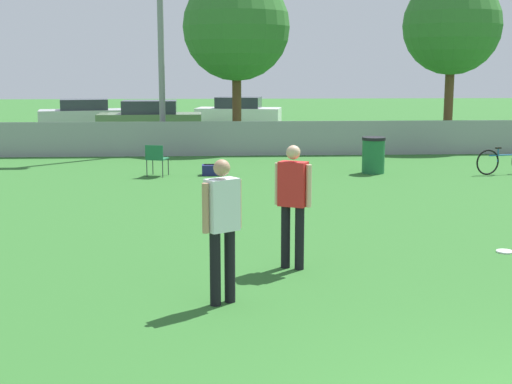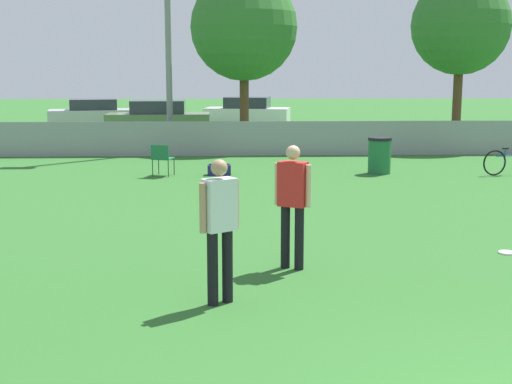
{
  "view_description": "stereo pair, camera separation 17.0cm",
  "coord_description": "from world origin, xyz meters",
  "px_view_note": "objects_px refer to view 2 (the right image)",
  "views": [
    {
      "loc": [
        -2.85,
        -4.67,
        2.79
      ],
      "look_at": [
        -2.29,
        5.25,
        1.05
      ],
      "focal_mm": 50.0,
      "sensor_mm": 36.0,
      "label": 1
    },
    {
      "loc": [
        -2.68,
        -4.67,
        2.79
      ],
      "look_at": [
        -2.29,
        5.25,
        1.05
      ],
      "focal_mm": 50.0,
      "sensor_mm": 36.0,
      "label": 2
    }
  ],
  "objects_px": {
    "tree_far_right": "(461,26)",
    "tree_near_pole": "(244,27)",
    "player_thrower_red": "(293,198)",
    "folding_chair_sideline": "(162,157)",
    "player_receiver_white": "(220,222)",
    "gear_bag_sideline": "(219,170)",
    "parked_car_olive": "(158,118)",
    "trash_bin": "(379,155)",
    "parked_car_white": "(247,112)",
    "parked_car_silver": "(94,114)",
    "frisbee_disc": "(507,253)"
  },
  "relations": [
    {
      "from": "tree_far_right",
      "to": "tree_near_pole",
      "type": "bearing_deg",
      "value": 179.19
    },
    {
      "from": "player_thrower_red",
      "to": "folding_chair_sideline",
      "type": "distance_m",
      "value": 9.13
    },
    {
      "from": "player_receiver_white",
      "to": "gear_bag_sideline",
      "type": "xyz_separation_m",
      "value": [
        -0.13,
        10.35,
        -0.87
      ]
    },
    {
      "from": "tree_near_pole",
      "to": "parked_car_olive",
      "type": "bearing_deg",
      "value": 126.64
    },
    {
      "from": "folding_chair_sideline",
      "to": "parked_car_olive",
      "type": "distance_m",
      "value": 11.61
    },
    {
      "from": "player_receiver_white",
      "to": "trash_bin",
      "type": "relative_size",
      "value": 1.81
    },
    {
      "from": "parked_car_olive",
      "to": "parked_car_white",
      "type": "height_order",
      "value": "parked_car_olive"
    },
    {
      "from": "tree_near_pole",
      "to": "gear_bag_sideline",
      "type": "distance_m",
      "value": 7.87
    },
    {
      "from": "trash_bin",
      "to": "tree_near_pole",
      "type": "bearing_deg",
      "value": 117.49
    },
    {
      "from": "tree_far_right",
      "to": "parked_car_white",
      "type": "relative_size",
      "value": 1.41
    },
    {
      "from": "parked_car_silver",
      "to": "parked_car_olive",
      "type": "height_order",
      "value": "parked_car_olive"
    },
    {
      "from": "tree_near_pole",
      "to": "gear_bag_sideline",
      "type": "bearing_deg",
      "value": -96.93
    },
    {
      "from": "tree_far_right",
      "to": "parked_car_olive",
      "type": "xyz_separation_m",
      "value": [
        -11.05,
        4.79,
        -3.53
      ]
    },
    {
      "from": "player_thrower_red",
      "to": "frisbee_disc",
      "type": "height_order",
      "value": "player_thrower_red"
    },
    {
      "from": "player_thrower_red",
      "to": "trash_bin",
      "type": "relative_size",
      "value": 1.81
    },
    {
      "from": "folding_chair_sideline",
      "to": "parked_car_white",
      "type": "xyz_separation_m",
      "value": [
        2.65,
        15.88,
        0.17
      ]
    },
    {
      "from": "player_thrower_red",
      "to": "trash_bin",
      "type": "height_order",
      "value": "player_thrower_red"
    },
    {
      "from": "player_receiver_white",
      "to": "parked_car_olive",
      "type": "distance_m",
      "value": 21.93
    },
    {
      "from": "tree_far_right",
      "to": "player_thrower_red",
      "type": "bearing_deg",
      "value": -115.1
    },
    {
      "from": "frisbee_disc",
      "to": "gear_bag_sideline",
      "type": "bearing_deg",
      "value": 118.59
    },
    {
      "from": "tree_far_right",
      "to": "parked_car_white",
      "type": "xyz_separation_m",
      "value": [
        -7.21,
        9.13,
        -3.55
      ]
    },
    {
      "from": "player_thrower_red",
      "to": "gear_bag_sideline",
      "type": "bearing_deg",
      "value": 124.48
    },
    {
      "from": "parked_car_silver",
      "to": "parked_car_white",
      "type": "distance_m",
      "value": 7.23
    },
    {
      "from": "frisbee_disc",
      "to": "folding_chair_sideline",
      "type": "relative_size",
      "value": 0.31
    },
    {
      "from": "tree_near_pole",
      "to": "player_thrower_red",
      "type": "relative_size",
      "value": 3.46
    },
    {
      "from": "tree_far_right",
      "to": "trash_bin",
      "type": "xyz_separation_m",
      "value": [
        -4.12,
        -6.5,
        -3.73
      ]
    },
    {
      "from": "gear_bag_sideline",
      "to": "parked_car_white",
      "type": "xyz_separation_m",
      "value": [
        1.17,
        15.74,
        0.53
      ]
    },
    {
      "from": "folding_chair_sideline",
      "to": "gear_bag_sideline",
      "type": "height_order",
      "value": "folding_chair_sideline"
    },
    {
      "from": "tree_far_right",
      "to": "frisbee_disc",
      "type": "distance_m",
      "value": 15.88
    },
    {
      "from": "folding_chair_sideline",
      "to": "parked_car_olive",
      "type": "relative_size",
      "value": 0.19
    },
    {
      "from": "player_receiver_white",
      "to": "gear_bag_sideline",
      "type": "height_order",
      "value": "player_receiver_white"
    },
    {
      "from": "parked_car_silver",
      "to": "parked_car_white",
      "type": "bearing_deg",
      "value": -5.5
    },
    {
      "from": "player_thrower_red",
      "to": "parked_car_white",
      "type": "height_order",
      "value": "player_thrower_red"
    },
    {
      "from": "frisbee_disc",
      "to": "player_thrower_red",
      "type": "bearing_deg",
      "value": -168.32
    },
    {
      "from": "frisbee_disc",
      "to": "parked_car_silver",
      "type": "distance_m",
      "value": 25.55
    },
    {
      "from": "trash_bin",
      "to": "parked_car_white",
      "type": "height_order",
      "value": "parked_car_white"
    },
    {
      "from": "player_receiver_white",
      "to": "frisbee_disc",
      "type": "distance_m",
      "value": 4.94
    },
    {
      "from": "trash_bin",
      "to": "gear_bag_sideline",
      "type": "distance_m",
      "value": 4.27
    },
    {
      "from": "frisbee_disc",
      "to": "tree_far_right",
      "type": "bearing_deg",
      "value": 75.19
    },
    {
      "from": "trash_bin",
      "to": "parked_car_white",
      "type": "xyz_separation_m",
      "value": [
        -3.09,
        15.63,
        0.18
      ]
    },
    {
      "from": "player_receiver_white",
      "to": "parked_car_olive",
      "type": "relative_size",
      "value": 0.41
    },
    {
      "from": "parked_car_white",
      "to": "parked_car_olive",
      "type": "bearing_deg",
      "value": -120.56
    },
    {
      "from": "frisbee_disc",
      "to": "trash_bin",
      "type": "relative_size",
      "value": 0.27
    },
    {
      "from": "tree_far_right",
      "to": "parked_car_white",
      "type": "height_order",
      "value": "tree_far_right"
    },
    {
      "from": "player_receiver_white",
      "to": "parked_car_silver",
      "type": "xyz_separation_m",
      "value": [
        -6.16,
        25.44,
        -0.35
      ]
    },
    {
      "from": "tree_near_pole",
      "to": "parked_car_silver",
      "type": "relative_size",
      "value": 1.39
    },
    {
      "from": "tree_far_right",
      "to": "player_thrower_red",
      "type": "distance_m",
      "value": 17.41
    },
    {
      "from": "tree_near_pole",
      "to": "parked_car_silver",
      "type": "xyz_separation_m",
      "value": [
        -6.85,
        8.38,
        -3.5
      ]
    },
    {
      "from": "tree_near_pole",
      "to": "player_receiver_white",
      "type": "bearing_deg",
      "value": -92.31
    },
    {
      "from": "tree_near_pole",
      "to": "parked_car_white",
      "type": "bearing_deg",
      "value": 87.76
    }
  ]
}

